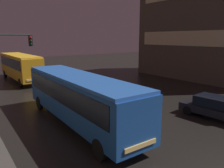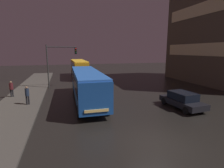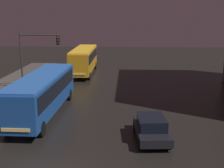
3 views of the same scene
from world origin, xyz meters
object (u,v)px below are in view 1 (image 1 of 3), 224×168
bus_far (20,65)px  car_taxi (214,107)px  bus_near (78,94)px  traffic_light_main (2,54)px

bus_far → car_taxi: 22.64m
bus_near → traffic_light_main: traffic_light_main is taller
bus_near → car_taxi: bearing=152.0°
car_taxi → bus_far: bearing=-76.1°
traffic_light_main → car_taxi: bearing=-48.7°
bus_near → car_taxi: 9.19m
bus_near → car_taxi: bus_near is taller
traffic_light_main → bus_far: bearing=69.1°
bus_near → traffic_light_main: 8.46m
car_taxi → traffic_light_main: 16.53m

